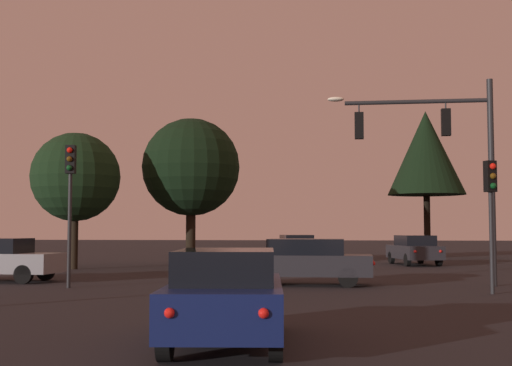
% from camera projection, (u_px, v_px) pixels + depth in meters
% --- Properties ---
extents(ground_plane, '(168.00, 168.00, 0.00)m').
position_uv_depth(ground_plane, '(300.00, 272.00, 29.83)').
color(ground_plane, black).
rests_on(ground_plane, ground).
extents(traffic_signal_mast_arm, '(5.43, 0.40, 6.79)m').
position_uv_depth(traffic_signal_mast_arm, '(445.00, 147.00, 22.93)').
color(traffic_signal_mast_arm, '#232326').
rests_on(traffic_signal_mast_arm, ground).
extents(traffic_light_corner_left, '(0.32, 0.36, 4.50)m').
position_uv_depth(traffic_light_corner_left, '(70.00, 187.00, 21.88)').
color(traffic_light_corner_left, '#232326').
rests_on(traffic_light_corner_left, ground).
extents(traffic_light_corner_right, '(0.37, 0.39, 3.81)m').
position_uv_depth(traffic_light_corner_right, '(491.00, 199.00, 19.83)').
color(traffic_light_corner_right, '#232326').
rests_on(traffic_light_corner_right, ground).
extents(car_nearside_lane, '(2.13, 4.49, 1.52)m').
position_uv_depth(car_nearside_lane, '(226.00, 295.00, 11.07)').
color(car_nearside_lane, '#0F1947').
rests_on(car_nearside_lane, ground).
extents(car_crossing_right, '(4.70, 1.86, 1.52)m').
position_uv_depth(car_crossing_right, '(303.00, 261.00, 22.85)').
color(car_crossing_right, '#232328').
rests_on(car_crossing_right, ground).
extents(car_far_lane, '(2.72, 4.43, 1.52)m').
position_uv_depth(car_far_lane, '(296.00, 248.00, 38.58)').
color(car_far_lane, '#473828').
rests_on(car_far_lane, ground).
extents(car_parked_lot, '(2.62, 4.43, 1.52)m').
position_uv_depth(car_parked_lot, '(414.00, 249.00, 35.70)').
color(car_parked_lot, '#232328').
rests_on(car_parked_lot, ground).
extents(tree_behind_sign, '(4.95, 4.95, 9.47)m').
position_uv_depth(tree_behind_sign, '(426.00, 153.00, 44.68)').
color(tree_behind_sign, black).
rests_on(tree_behind_sign, ground).
extents(tree_center_horizon, '(4.92, 4.92, 7.42)m').
position_uv_depth(tree_center_horizon, '(191.00, 168.00, 34.88)').
color(tree_center_horizon, black).
rests_on(tree_center_horizon, ground).
extents(tree_right_cluster, '(4.12, 4.12, 6.32)m').
position_uv_depth(tree_right_cluster, '(76.00, 177.00, 32.17)').
color(tree_right_cluster, black).
rests_on(tree_right_cluster, ground).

